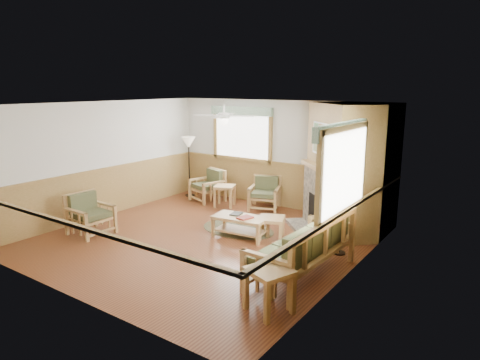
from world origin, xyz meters
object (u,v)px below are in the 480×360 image
Objects in this scene: sofa at (302,247)px; coffee_table at (240,227)px; armchair_back_right at (265,193)px; end_table_chairs at (225,196)px; footstool at (271,228)px; armchair_left at (90,214)px; armchair_back_left at (207,186)px; floor_lamp_left at (189,167)px; end_table_sofa at (269,290)px; floor_lamp_right at (341,215)px.

sofa is 1.97× the size of coffee_table.
armchair_back_right is 1.05m from end_table_chairs.
end_table_chairs is 1.08× the size of footstool.
coffee_table is at bearing -57.21° from armchair_left.
armchair_back_left is (-4.21, 2.77, -0.08)m from sofa.
sofa is 4.60m from armchair_left.
coffee_table is (-1.87, 0.94, -0.28)m from sofa.
coffee_table is 0.66× the size of floor_lamp_left.
armchair_back_left reaches higher than end_table_sofa.
floor_lamp_right is (2.68, -1.72, 0.34)m from armchair_back_right.
floor_lamp_left reaches higher than coffee_table.
sofa is 4.28× the size of footstool.
coffee_table is 2.18× the size of footstool.
floor_lamp_left is (-1.45, 0.30, 0.57)m from end_table_chairs.
sofa reaches higher than footstool.
footstool is 4.05m from floor_lamp_left.
floor_lamp_right reaches higher than end_table_sofa.
footstool is (2.90, -1.51, -0.20)m from armchair_back_left.
footstool is at bearing -57.47° from armchair_left.
floor_lamp_right is (0.00, 2.53, 0.43)m from end_table_sofa.
sofa reaches higher than armchair_back_right.
armchair_back_left is at bearing 160.88° from floor_lamp_right.
sofa reaches higher than end_table_chairs.
sofa is 2.68× the size of armchair_back_right.
armchair_back_left is 0.87m from floor_lamp_left.
end_table_chairs is at bearing 148.46° from footstool.
sofa is 5.75m from floor_lamp_left.
end_table_sofa is 2.56m from floor_lamp_right.
end_table_chairs is 1.59m from floor_lamp_left.
armchair_left is 1.36× the size of end_table_sofa.
armchair_left is (-4.55, -0.67, -0.07)m from sofa.
coffee_table is at bearing -150.57° from footstool.
armchair_back_left reaches higher than armchair_back_right.
floor_lamp_left reaches higher than armchair_left.
armchair_left reaches higher than armchair_back_left.
end_table_chairs is at bearing 159.82° from floor_lamp_right.
armchair_back_right is 0.48× the size of floor_lamp_left.
armchair_back_right is 0.54× the size of floor_lamp_right.
coffee_table is 2.01× the size of end_table_chairs.
sofa is 1.29m from floor_lamp_right.
floor_lamp_left is (-5.10, 4.16, 0.53)m from end_table_sofa.
floor_lamp_left reaches higher than floor_lamp_right.
floor_lamp_right is at bearing 175.84° from sofa.
end_table_chairs reaches higher than footstool.
armchair_back_left is 5.94m from end_table_sofa.
end_table_sofa reaches higher than end_table_chairs.
armchair_left is at bearing -107.76° from end_table_chairs.
floor_lamp_right reaches higher than footstool.
armchair_left is 1.55× the size of end_table_chairs.
armchair_back_right is at bearing 101.56° from coffee_table.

